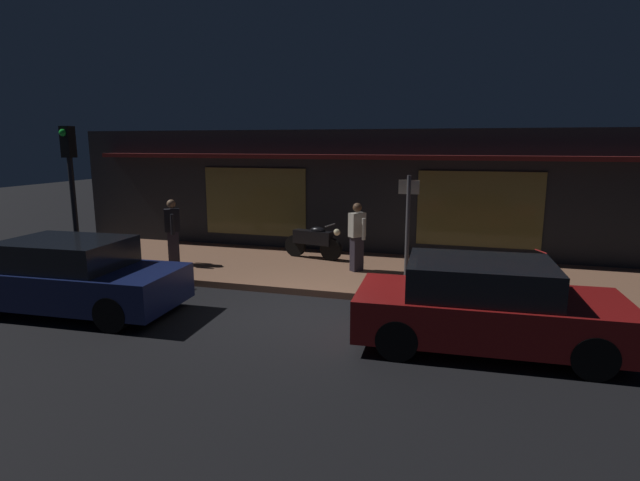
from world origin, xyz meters
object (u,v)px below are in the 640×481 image
Objects in this scene: sign_post at (408,224)px; parked_car_far at (485,306)px; parked_car_near at (73,276)px; motorcycle at (314,240)px; person_bystander at (357,235)px; bicycle_parked at (520,278)px; traffic_light_pole at (71,176)px; person_photographer at (173,230)px.

parked_car_far is (1.56, -2.84, -0.81)m from sign_post.
sign_post is at bearing 27.93° from parked_car_near.
parked_car_far is at bearing 2.64° from parked_car_near.
person_bystander is at bearing -35.22° from motorcycle.
sign_post reaches higher than motorcycle.
bicycle_parked is 3.81m from person_bystander.
traffic_light_pole is 9.38m from parked_car_far.
motorcycle is at bearing 158.31° from bicycle_parked.
person_bystander is 6.76m from traffic_light_pole.
parked_car_near is 7.59m from parked_car_far.
person_bystander is at bearing 164.36° from bicycle_parked.
bicycle_parked is 10.12m from traffic_light_pole.
person_bystander is at bearing 146.26° from sign_post.
person_bystander is (-3.63, 1.02, 0.52)m from bicycle_parked.
parked_car_far is (7.58, 0.35, 0.00)m from parked_car_near.
bicycle_parked is 0.91× the size of person_bystander.
person_photographer is 0.46× the size of traffic_light_pole.
traffic_light_pole is (-6.22, -2.22, 1.45)m from person_bystander.
bicycle_parked is 0.91× the size of person_photographer.
traffic_light_pole reaches higher than parked_car_near.
traffic_light_pole is 0.86× the size of parked_car_near.
traffic_light_pole is at bearing -146.53° from motorcycle.
person_photographer is 0.70× the size of sign_post.
sign_post reaches higher than bicycle_parked.
person_photographer is at bearing -172.67° from person_bystander.
parked_car_near is at bearing -139.28° from person_bystander.
parked_car_far is at bearing -22.37° from person_photographer.
sign_post is 3.34m from parked_car_far.
sign_post is (-2.33, 0.15, 1.00)m from bicycle_parked.
parked_car_far is at bearing -47.81° from motorcycle.
motorcycle is 5.40m from bicycle_parked.
bicycle_parked is 8.35m from person_photographer.
bicycle_parked is 8.89m from parked_car_near.
bicycle_parked is 2.81m from parked_car_far.
motorcycle is 1.11× the size of bicycle_parked.
parked_car_far is at bearing -105.87° from bicycle_parked.
bicycle_parked is 0.36× the size of parked_car_far.
motorcycle is at bearing 145.49° from sign_post.
motorcycle is 3.68m from person_photographer.
parked_car_near is (-3.33, -5.04, 0.06)m from motorcycle.
sign_post is at bearing 10.15° from traffic_light_pole.
traffic_light_pole reaches higher than person_photographer.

